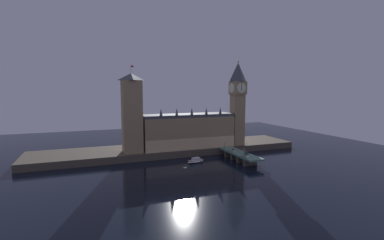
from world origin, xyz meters
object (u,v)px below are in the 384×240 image
Objects in this scene: pedestrian_far_rail at (229,150)px; street_lamp_mid at (246,146)px; car_northbound_trail at (246,156)px; street_lamp_near at (244,152)px; clock_tower at (238,101)px; car_southbound_lead at (247,153)px; street_lamp_far at (224,144)px; boat_upstream at (196,161)px; victoria_tower at (132,113)px; car_northbound_lead at (233,150)px; pedestrian_near_rail at (242,155)px; pedestrian_mid_walk at (245,151)px.

street_lamp_mid is (10.62, -7.36, 3.34)m from pedestrian_far_rail.
car_northbound_trail is 5.12m from street_lamp_near.
clock_tower is 18.92× the size of car_southbound_lead.
street_lamp_far is (0.00, 29.44, 0.05)m from street_lamp_near.
street_lamp_far is 0.50× the size of boat_upstream.
pedestrian_far_rail is (-20.71, -24.04, -36.56)m from clock_tower.
car_southbound_lead is at bearing -27.08° from victoria_tower.
pedestrian_near_rail is at bearing -98.62° from car_northbound_lead.
pedestrian_mid_walk is at bearing 56.02° from street_lamp_near.
car_northbound_trail is at bearing -123.20° from street_lamp_mid.
boat_upstream is (-28.05, -1.43, -5.52)m from pedestrian_far_rail.
boat_upstream is (-48.77, -25.47, -42.08)m from clock_tower.
pedestrian_near_rail is (-20.71, -42.43, -36.50)m from clock_tower.
street_lamp_near reaches higher than car_southbound_lead.
victoria_tower is 86.88m from pedestrian_near_rail.
pedestrian_mid_walk is at bearing 68.95° from car_southbound_lead.
victoria_tower is at bearing 164.62° from street_lamp_far.
street_lamp_far is at bearing -141.69° from clock_tower.
car_northbound_trail is 1.12× the size of car_southbound_lead.
pedestrian_mid_walk is 12.02m from pedestrian_far_rail.
pedestrian_near_rail is 25.95m from street_lamp_far.
clock_tower is 69.26m from boat_upstream.
pedestrian_mid_walk is at bearing -31.97° from car_northbound_lead.
pedestrian_far_rail is 0.13× the size of boat_upstream.
car_northbound_trail is (71.53, -45.90, -28.66)m from victoria_tower.
victoria_tower reaches higher than pedestrian_mid_walk.
street_lamp_near is at bearing -140.94° from car_northbound_trail.
car_northbound_trail is at bearing 39.06° from street_lamp_near.
pedestrian_far_rail is 8.02m from street_lamp_far.
car_northbound_trail is at bearing -127.24° from car_southbound_lead.
victoria_tower is at bearing 152.92° from car_southbound_lead.
victoria_tower is (-89.68, 2.18, -8.21)m from clock_tower.
boat_upstream is at bearing 143.25° from street_lamp_near.
street_lamp_far reaches higher than street_lamp_near.
car_southbound_lead is at bearing -59.41° from pedestrian_far_rail.
car_southbound_lead is 7.11m from pedestrian_mid_walk.
pedestrian_far_rail is at bearing 145.27° from street_lamp_mid.
boat_upstream is (-38.67, 5.93, -8.86)m from street_lamp_mid.
car_southbound_lead is 2.04× the size of pedestrian_near_rail.
victoria_tower reaches higher than car_northbound_trail.
street_lamp_far reaches higher than boat_upstream.
car_northbound_lead is 0.36× the size of boat_upstream.
clock_tower reaches higher than victoria_tower.
pedestrian_mid_walk reaches higher than boat_upstream.
clock_tower is at bearing -1.39° from victoria_tower.
pedestrian_far_rail is at bearing -130.75° from clock_tower.
pedestrian_far_rail reaches higher than car_northbound_lead.
clock_tower reaches higher than street_lamp_far.
boat_upstream is at bearing -177.08° from pedestrian_far_rail.
car_northbound_trail is 0.65× the size of street_lamp_far.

